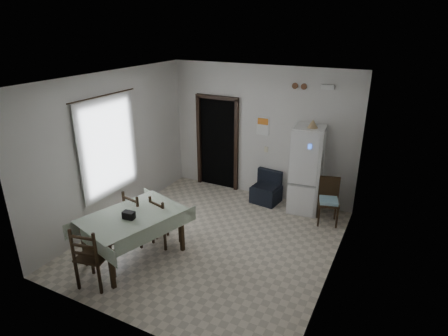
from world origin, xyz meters
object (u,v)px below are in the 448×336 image
at_px(fridge, 307,170).
at_px(dining_table, 134,236).
at_px(dining_chair_near_head, 93,255).
at_px(dining_chair_far_left, 140,216).
at_px(navy_seat, 266,188).
at_px(corner_chair, 328,202).
at_px(dining_chair_far_right, 165,220).

distance_m(fridge, dining_table, 3.62).
height_order(fridge, dining_chair_near_head, fridge).
distance_m(dining_chair_far_left, dining_chair_near_head, 1.28).
xyz_separation_m(dining_table, dining_chair_far_left, (-0.25, 0.48, 0.09)).
relative_size(navy_seat, dining_table, 0.44).
xyz_separation_m(fridge, corner_chair, (0.55, -0.32, -0.45)).
relative_size(dining_table, dining_chair_far_right, 1.69).
bearing_deg(dining_chair_far_right, dining_table, 86.64).
height_order(dining_chair_far_left, dining_chair_near_head, dining_chair_near_head).
bearing_deg(dining_table, dining_chair_near_head, -80.34).
height_order(dining_chair_far_left, dining_chair_far_right, dining_chair_far_left).
distance_m(corner_chair, dining_chair_near_head, 4.36).
distance_m(navy_seat, dining_table, 3.18).
height_order(dining_table, dining_chair_far_right, dining_chair_far_right).
xyz_separation_m(corner_chair, dining_chair_near_head, (-2.69, -3.43, 0.05)).
distance_m(fridge, navy_seat, 1.02).
bearing_deg(dining_table, corner_chair, 61.79).
bearing_deg(dining_chair_far_right, dining_chair_far_left, 30.96).
height_order(navy_seat, corner_chair, corner_chair).
bearing_deg(dining_chair_far_left, dining_chair_far_right, -153.27).
relative_size(corner_chair, dining_chair_near_head, 0.90).
bearing_deg(navy_seat, dining_chair_near_head, -102.25).
bearing_deg(dining_chair_near_head, corner_chair, -140.01).
bearing_deg(dining_chair_far_left, dining_table, 128.03).
xyz_separation_m(navy_seat, dining_table, (-1.19, -2.95, 0.07)).
bearing_deg(corner_chair, dining_chair_far_right, -156.27).
bearing_deg(navy_seat, corner_chair, -6.09).
height_order(navy_seat, dining_chair_far_right, dining_chair_far_right).
bearing_deg(dining_chair_far_right, corner_chair, -125.33).
bearing_deg(corner_chair, dining_table, -151.03).
distance_m(navy_seat, corner_chair, 1.44).
distance_m(corner_chair, dining_table, 3.70).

